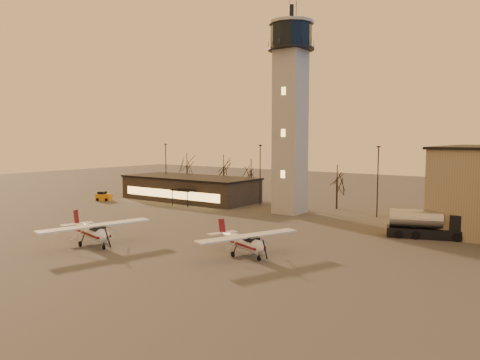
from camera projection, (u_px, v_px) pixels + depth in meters
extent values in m
plane|color=#413E3C|center=(137.00, 252.00, 46.28)|extent=(220.00, 220.00, 0.00)
cube|color=#A19E99|center=(290.00, 133.00, 69.31)|extent=(4.00, 4.00, 24.00)
cylinder|color=black|center=(291.00, 49.00, 68.20)|extent=(6.80, 6.80, 0.30)
cylinder|color=black|center=(291.00, 36.00, 68.04)|extent=(6.00, 6.00, 3.40)
cylinder|color=#A19E99|center=(291.00, 23.00, 67.86)|extent=(6.60, 6.60, 0.40)
cylinder|color=black|center=(291.00, 13.00, 67.74)|extent=(0.70, 0.70, 2.40)
cube|color=black|center=(190.00, 189.00, 84.75)|extent=(25.00, 10.00, 4.00)
cube|color=black|center=(190.00, 177.00, 84.56)|extent=(25.40, 10.40, 0.30)
cube|color=#F4B955|center=(170.00, 194.00, 80.76)|extent=(22.00, 0.08, 1.40)
cube|color=black|center=(183.00, 190.00, 77.53)|extent=(4.00, 2.00, 0.20)
cylinder|color=black|center=(166.00, 170.00, 90.79)|extent=(0.16, 0.16, 10.00)
cube|color=black|center=(166.00, 144.00, 90.33)|extent=(0.50, 0.25, 0.18)
cylinder|color=black|center=(260.00, 176.00, 77.86)|extent=(0.16, 0.16, 10.00)
cube|color=black|center=(260.00, 145.00, 77.40)|extent=(0.50, 0.25, 0.18)
cylinder|color=black|center=(378.00, 182.00, 66.11)|extent=(0.16, 0.16, 10.00)
cube|color=black|center=(379.00, 147.00, 65.65)|extent=(0.50, 0.25, 0.18)
cylinder|color=black|center=(187.00, 179.00, 95.81)|extent=(0.28, 0.28, 5.74)
cylinder|color=black|center=(251.00, 185.00, 86.43)|extent=(0.28, 0.28, 5.25)
cylinder|color=black|center=(282.00, 187.00, 77.88)|extent=(0.28, 0.28, 6.16)
cylinder|color=black|center=(337.00, 193.00, 74.25)|extent=(0.28, 0.28, 4.97)
cylinder|color=black|center=(224.00, 181.00, 92.72)|extent=(0.28, 0.28, 5.60)
cylinder|color=silver|center=(245.00, 243.00, 44.87)|extent=(4.72, 2.82, 1.29)
cone|color=silver|center=(262.00, 249.00, 42.63)|extent=(1.27, 1.47, 1.23)
cone|color=silver|center=(227.00, 235.00, 47.67)|extent=(2.61, 1.86, 1.09)
cube|color=black|center=(251.00, 240.00, 44.00)|extent=(1.76, 1.50, 0.69)
cube|color=maroon|center=(244.00, 243.00, 45.04)|extent=(5.48, 3.14, 0.22)
cube|color=silver|center=(248.00, 236.00, 44.38)|extent=(5.26, 10.73, 0.14)
cube|color=silver|center=(222.00, 233.00, 48.40)|extent=(2.00, 3.38, 0.08)
cube|color=maroon|center=(222.00, 226.00, 48.42)|extent=(1.31, 0.56, 1.68)
cylinder|color=white|center=(94.00, 233.00, 49.22)|extent=(5.16, 2.54, 1.40)
cone|color=white|center=(105.00, 237.00, 47.00)|extent=(1.26, 1.53, 1.34)
cone|color=white|center=(80.00, 226.00, 52.00)|extent=(2.80, 1.77, 1.19)
cube|color=black|center=(98.00, 230.00, 48.35)|extent=(1.84, 1.48, 0.76)
cube|color=#5C0D11|center=(93.00, 233.00, 49.39)|extent=(6.01, 2.78, 0.24)
cube|color=white|center=(95.00, 225.00, 48.73)|extent=(4.38, 11.92, 0.15)
cube|color=white|center=(77.00, 224.00, 52.73)|extent=(1.79, 3.69, 0.09)
cube|color=#5C0D11|center=(76.00, 217.00, 52.74)|extent=(1.48, 0.44, 1.83)
cube|color=black|center=(427.00, 233.00, 52.96)|extent=(8.95, 5.12, 1.12)
cube|color=black|center=(458.00, 222.00, 51.88)|extent=(2.68, 2.87, 1.83)
cube|color=black|center=(465.00, 220.00, 51.65)|extent=(0.73, 1.85, 1.01)
cylinder|color=#9D9EA2|center=(416.00, 219.00, 53.17)|extent=(6.07, 3.87, 2.13)
cube|color=orange|center=(104.00, 197.00, 84.14)|extent=(2.96, 2.32, 1.22)
cube|color=black|center=(102.00, 193.00, 84.16)|extent=(1.61, 1.61, 0.70)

